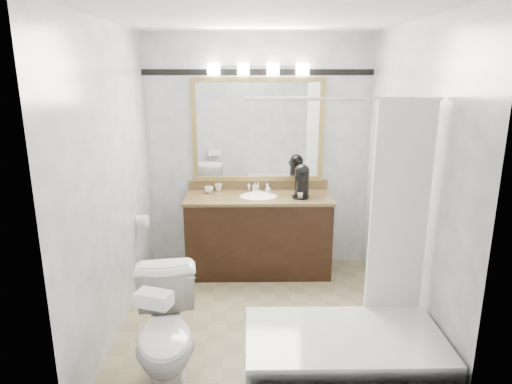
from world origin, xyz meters
The scene contains 15 objects.
room centered at (0.00, 0.00, 1.25)m, with size 2.42×2.62×2.52m.
vanity centered at (0.00, 1.02, 0.44)m, with size 1.53×0.58×0.97m.
mirror centered at (0.00, 1.28, 1.50)m, with size 1.40×0.04×1.10m.
vanity_light_bar centered at (0.00, 1.23, 2.13)m, with size 1.02×0.14×0.12m.
accent_stripe centered at (0.00, 1.29, 2.10)m, with size 2.40×0.01×0.06m, color black.
bathtub centered at (0.55, -0.90, 0.28)m, with size 1.30×0.75×1.96m.
tp_roll centered at (-1.14, 0.66, 0.70)m, with size 0.12×0.12×0.11m, color white.
toilet centered at (-0.66, -0.82, 0.39)m, with size 0.44×0.77×0.78m, color white.
tissue_box centered at (-0.66, -1.12, 0.83)m, with size 0.21×0.11×0.09m, color white.
coffee_maker centered at (0.45, 0.99, 1.03)m, with size 0.18×0.22×0.34m.
cup_left centered at (-0.53, 1.15, 0.89)m, with size 0.09×0.09×0.07m, color white.
cup_right centered at (-0.43, 1.23, 0.89)m, with size 0.08×0.08×0.08m, color white.
soap_bottle_a centered at (-0.04, 1.20, 0.90)m, with size 0.05×0.05×0.10m, color white.
soap_bottle_b centered at (0.11, 1.17, 0.89)m, with size 0.06×0.06×0.08m, color white.
soap_bar centered at (-0.01, 1.13, 0.86)m, with size 0.08×0.05×0.03m, color beige.
Camera 1 is at (-0.09, -3.56, 2.15)m, focal length 32.00 mm.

